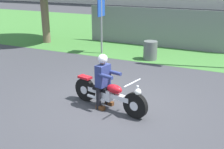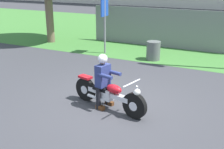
% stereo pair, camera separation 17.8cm
% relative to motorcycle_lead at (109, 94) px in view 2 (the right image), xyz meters
% --- Properties ---
extents(ground, '(120.00, 120.00, 0.00)m').
position_rel_motorcycle_lead_xyz_m(ground, '(0.05, 0.27, -0.39)').
color(ground, '#38383D').
extents(grass_verge, '(60.00, 12.00, 0.01)m').
position_rel_motorcycle_lead_xyz_m(grass_verge, '(0.05, 10.20, -0.39)').
color(grass_verge, '#3D7533').
rests_on(grass_verge, ground).
extents(motorcycle_lead, '(2.21, 0.80, 0.87)m').
position_rel_motorcycle_lead_xyz_m(motorcycle_lead, '(0.00, 0.00, 0.00)').
color(motorcycle_lead, black).
rests_on(motorcycle_lead, ground).
extents(rider_lead, '(0.62, 0.54, 1.40)m').
position_rel_motorcycle_lead_xyz_m(rider_lead, '(-0.16, 0.04, 0.43)').
color(rider_lead, black).
rests_on(rider_lead, ground).
extents(trash_can, '(0.55, 0.55, 0.75)m').
position_rel_motorcycle_lead_xyz_m(trash_can, '(-0.43, 4.74, -0.01)').
color(trash_can, '#595E5B').
rests_on(trash_can, ground).
extents(sign_banner, '(0.08, 0.60, 2.60)m').
position_rel_motorcycle_lead_xyz_m(sign_banner, '(-2.65, 4.79, 1.33)').
color(sign_banner, gray).
rests_on(sign_banner, ground).
extents(fence_segment, '(7.00, 0.06, 1.80)m').
position_rel_motorcycle_lead_xyz_m(fence_segment, '(-0.84, 7.03, 0.51)').
color(fence_segment, slate).
rests_on(fence_segment, ground).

